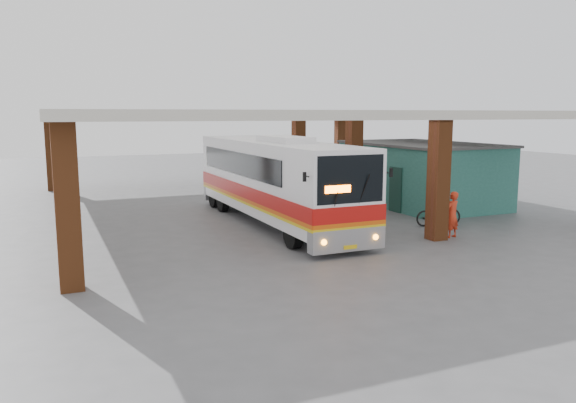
% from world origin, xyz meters
% --- Properties ---
extents(ground, '(90.00, 90.00, 0.00)m').
position_xyz_m(ground, '(0.00, 0.00, 0.00)').
color(ground, '#515154').
rests_on(ground, ground).
extents(brick_columns, '(20.10, 21.60, 4.35)m').
position_xyz_m(brick_columns, '(1.43, 5.00, 2.17)').
color(brick_columns, brown).
rests_on(brick_columns, ground).
extents(canopy_roof, '(21.00, 23.00, 0.30)m').
position_xyz_m(canopy_roof, '(0.50, 6.50, 4.50)').
color(canopy_roof, beige).
rests_on(canopy_roof, brick_columns).
extents(shop_building, '(5.20, 8.20, 3.11)m').
position_xyz_m(shop_building, '(7.49, 4.00, 1.56)').
color(shop_building, '#28665A').
rests_on(shop_building, ground).
extents(coach_bus, '(2.68, 12.63, 3.67)m').
position_xyz_m(coach_bus, '(-1.24, 2.15, 1.82)').
color(coach_bus, white).
rests_on(coach_bus, ground).
extents(motorcycle, '(2.07, 1.02, 1.04)m').
position_xyz_m(motorcycle, '(4.70, -0.98, 0.52)').
color(motorcycle, black).
rests_on(motorcycle, ground).
extents(pedestrian, '(0.71, 0.56, 1.72)m').
position_xyz_m(pedestrian, '(3.72, -2.97, 0.86)').
color(pedestrian, red).
rests_on(pedestrian, ground).
extents(red_chair, '(0.44, 0.44, 0.78)m').
position_xyz_m(red_chair, '(5.09, 6.24, 0.36)').
color(red_chair, red).
rests_on(red_chair, ground).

